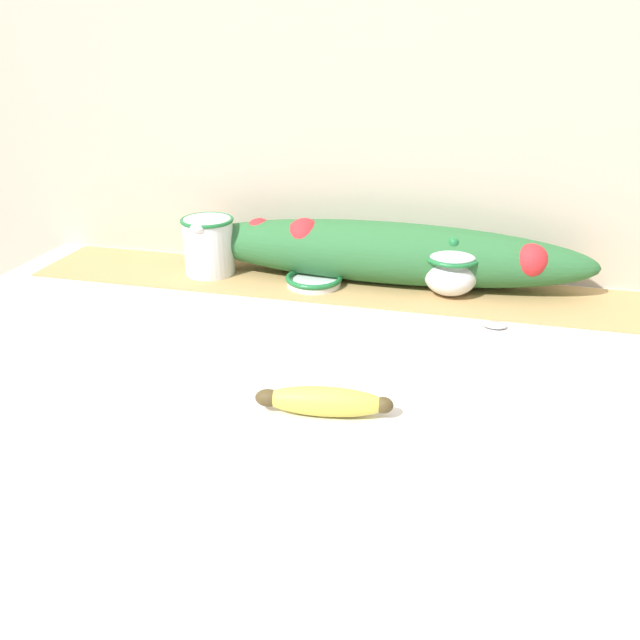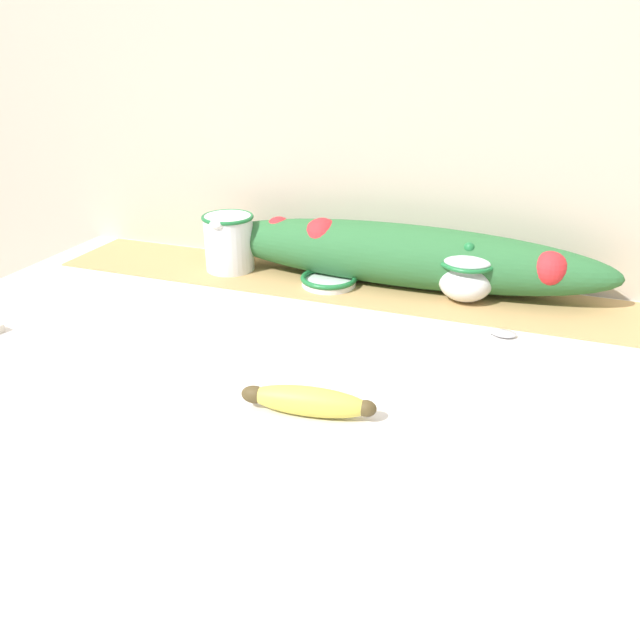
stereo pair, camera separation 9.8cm
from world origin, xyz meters
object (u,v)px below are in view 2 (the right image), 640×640
Objects in this scene: sugar_bowl at (466,275)px; spoon at (498,333)px; small_dish at (329,280)px; banana at (308,401)px; cream_pitcher at (229,240)px.

sugar_bowl is 0.16m from spoon.
sugar_bowl is 0.67× the size of spoon.
small_dish is (-0.26, -0.02, -0.04)m from sugar_bowl.
small_dish reaches higher than spoon.
banana is at bearing -124.03° from spoon.
cream_pitcher is 0.58m from spoon.
small_dish is (0.23, -0.02, -0.05)m from cream_pitcher.
banana is at bearing -106.78° from sugar_bowl.
small_dish is 0.36m from spoon.
spoon is at bearing -12.99° from cream_pitcher.
sugar_bowl is 0.27m from small_dish.
small_dish is 0.46m from banana.
sugar_bowl is at bearing 118.80° from spoon.
sugar_bowl reaches higher than small_dish.
spoon is at bearing -18.36° from small_dish.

